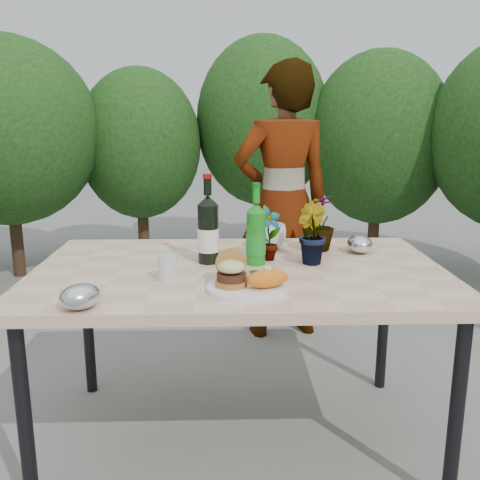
{
  "coord_description": "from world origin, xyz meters",
  "views": [
    {
      "loc": [
        -0.06,
        -2.01,
        1.34
      ],
      "look_at": [
        0.0,
        -0.08,
        0.88
      ],
      "focal_mm": 40.0,
      "sensor_mm": 36.0,
      "label": 1
    }
  ],
  "objects_px": {
    "wine_bottle": "(208,231)",
    "person": "(283,203)",
    "patio_table": "(239,282)",
    "dinner_plate": "(247,288)"
  },
  "relations": [
    {
      "from": "wine_bottle",
      "to": "person",
      "type": "distance_m",
      "value": 1.13
    },
    {
      "from": "wine_bottle",
      "to": "person",
      "type": "height_order",
      "value": "person"
    },
    {
      "from": "patio_table",
      "to": "dinner_plate",
      "type": "relative_size",
      "value": 5.71
    },
    {
      "from": "dinner_plate",
      "to": "wine_bottle",
      "type": "relative_size",
      "value": 0.78
    },
    {
      "from": "wine_bottle",
      "to": "person",
      "type": "xyz_separation_m",
      "value": [
        0.41,
        1.05,
        -0.06
      ]
    },
    {
      "from": "dinner_plate",
      "to": "person",
      "type": "distance_m",
      "value": 1.43
    },
    {
      "from": "patio_table",
      "to": "wine_bottle",
      "type": "distance_m",
      "value": 0.24
    },
    {
      "from": "patio_table",
      "to": "person",
      "type": "distance_m",
      "value": 1.17
    },
    {
      "from": "dinner_plate",
      "to": "wine_bottle",
      "type": "xyz_separation_m",
      "value": [
        -0.14,
        0.35,
        0.12
      ]
    },
    {
      "from": "patio_table",
      "to": "person",
      "type": "relative_size",
      "value": 0.98
    }
  ]
}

